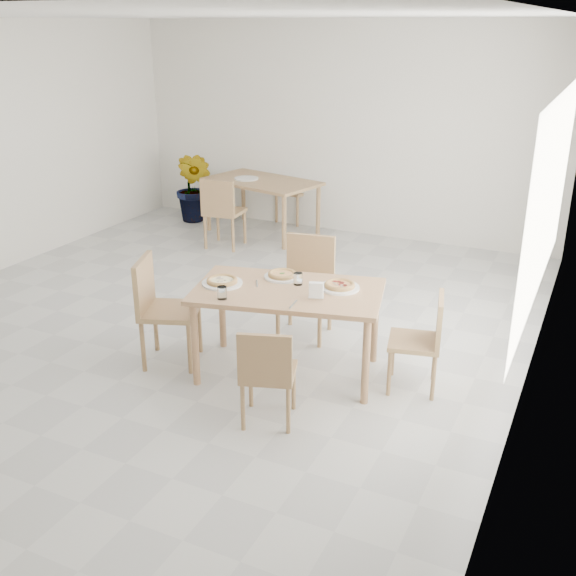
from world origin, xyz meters
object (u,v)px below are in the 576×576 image
at_px(chair_back_s, 222,208).
at_px(tumbler_b, 298,279).
at_px(chair_north, 307,279).
at_px(pizza_mushroom, 222,280).
at_px(chair_east, 424,336).
at_px(plate_empty, 246,178).
at_px(plate_margherita, 282,277).
at_px(main_table, 288,299).
at_px(chair_back_n, 298,186).
at_px(second_table, 262,186).
at_px(plate_pepperoni, 340,287).
at_px(chair_south, 267,370).
at_px(potted_plant, 194,187).
at_px(chair_west, 159,303).
at_px(pizza_pepperoni, 340,285).
at_px(napkin_holder, 316,291).
at_px(plate_mushroom, 222,283).
at_px(pizza_margherita, 282,274).
at_px(tumbler_a, 222,293).

bearing_deg(chair_back_s, tumbler_b, 125.15).
bearing_deg(chair_north, pizza_mushroom, -119.58).
relative_size(chair_east, plate_empty, 2.43).
bearing_deg(chair_north, chair_east, -33.32).
relative_size(plate_margherita, pizza_mushroom, 1.08).
xyz_separation_m(chair_north, plate_empty, (-2.10, 2.64, 0.22)).
bearing_deg(main_table, chair_east, -1.70).
height_order(chair_back_s, plate_empty, chair_back_s).
height_order(chair_back_s, chair_back_n, chair_back_s).
bearing_deg(plate_empty, second_table, 8.98).
distance_m(plate_pepperoni, chair_back_n, 4.68).
bearing_deg(chair_south, potted_plant, -70.28).
height_order(plate_pepperoni, potted_plant, potted_plant).
xyz_separation_m(chair_back_s, plate_empty, (-0.06, 0.78, 0.23)).
bearing_deg(plate_pepperoni, pizza_mushroom, -160.31).
relative_size(chair_south, plate_pepperoni, 2.40).
relative_size(main_table, second_table, 0.98).
distance_m(main_table, chair_west, 1.11).
bearing_deg(plate_empty, tumbler_b, -55.11).
distance_m(chair_north, tumbler_b, 0.74).
xyz_separation_m(chair_south, plate_pepperoni, (0.16, 0.97, 0.31)).
bearing_deg(plate_margherita, pizza_pepperoni, -2.50).
distance_m(plate_pepperoni, napkin_holder, 0.30).
relative_size(pizza_pepperoni, potted_plant, 0.31).
bearing_deg(tumbler_b, plate_pepperoni, 10.40).
height_order(plate_mushroom, tumbler_b, tumbler_b).
height_order(chair_north, chair_west, chair_west).
bearing_deg(tumbler_b, napkin_holder, -40.63).
relative_size(chair_north, second_table, 0.55).
bearing_deg(chair_east, plate_margherita, -102.56).
relative_size(tumbler_b, chair_back_n, 0.11).
height_order(pizza_margherita, chair_back_n, chair_back_n).
relative_size(chair_south, plate_empty, 2.34).
relative_size(pizza_margherita, napkin_holder, 2.06).
height_order(main_table, napkin_holder, napkin_holder).
height_order(chair_back_n, potted_plant, potted_plant).
xyz_separation_m(pizza_mushroom, napkin_holder, (0.82, 0.04, 0.03)).
distance_m(plate_pepperoni, tumbler_b, 0.35).
height_order(pizza_margherita, napkin_holder, napkin_holder).
distance_m(pizza_mushroom, pizza_pepperoni, 0.96).
distance_m(plate_margherita, plate_empty, 3.86).
bearing_deg(second_table, chair_back_s, -87.42).
xyz_separation_m(tumbler_b, second_table, (-2.09, 3.34, -0.13)).
xyz_separation_m(tumbler_b, napkin_holder, (0.25, -0.22, 0.02)).
xyz_separation_m(chair_back_s, potted_plant, (-1.01, 0.91, -0.02)).
relative_size(plate_margherita, pizza_pepperoni, 0.95).
distance_m(plate_margherita, tumbler_a, 0.66).
relative_size(plate_mushroom, potted_plant, 0.32).
relative_size(plate_mushroom, pizza_margherita, 1.19).
distance_m(chair_east, chair_back_n, 5.03).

